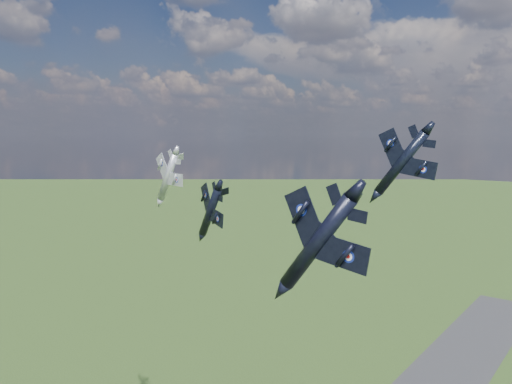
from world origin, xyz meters
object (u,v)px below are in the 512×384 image
Objects in this scene: jet_lead_navy at (210,212)px; jet_right_navy at (317,243)px; jet_high_navy at (401,163)px; jet_left_silver at (168,177)px.

jet_right_navy is (35.09, -25.04, 3.95)m from jet_lead_navy.
jet_high_navy reaches higher than jet_lead_navy.
jet_high_navy is at bearing 6.69° from jet_left_silver.
jet_high_navy reaches higher than jet_right_navy.
jet_lead_navy is at bearing -19.01° from jet_left_silver.
jet_left_silver is at bearing 147.47° from jet_right_navy.
jet_right_navy is 36.46m from jet_high_navy.
jet_right_navy is 0.87× the size of jet_left_silver.
jet_right_navy reaches higher than jet_left_silver.
jet_lead_navy is 43.28m from jet_right_navy.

